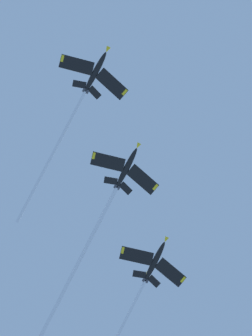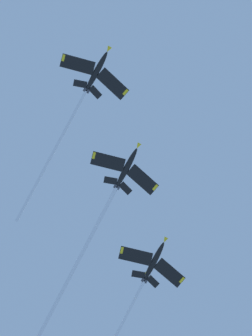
# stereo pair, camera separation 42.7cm
# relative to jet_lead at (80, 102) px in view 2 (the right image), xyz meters

# --- Properties ---
(jet_lead) EXTENTS (33.18, 42.82, 14.57)m
(jet_lead) POSITION_rel_jet_lead_xyz_m (0.00, 0.00, 0.00)
(jet_lead) COLOR black
(jet_second) EXTENTS (38.50, 49.66, 15.55)m
(jet_second) POSITION_rel_jet_lead_xyz_m (30.01, 9.51, -6.43)
(jet_second) COLOR black
(jet_third) EXTENTS (36.16, 45.91, 14.83)m
(jet_third) POSITION_rel_jet_lead_xyz_m (53.48, 10.25, -9.23)
(jet_third) COLOR black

